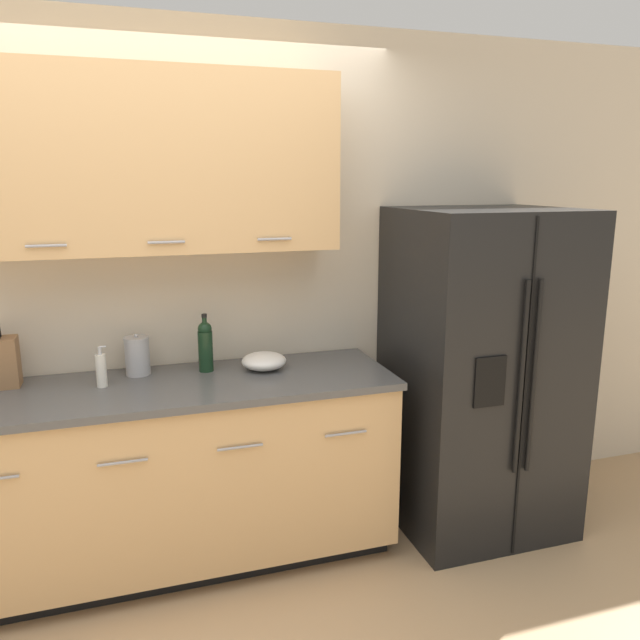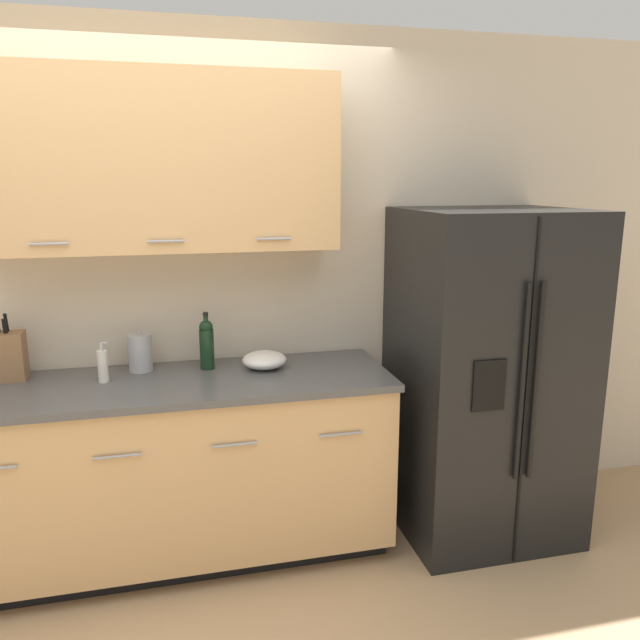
{
  "view_description": "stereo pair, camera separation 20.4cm",
  "coord_description": "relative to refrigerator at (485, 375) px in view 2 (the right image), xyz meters",
  "views": [
    {
      "loc": [
        -0.11,
        -2.14,
        1.85
      ],
      "look_at": [
        0.79,
        0.68,
        1.18
      ],
      "focal_mm": 35.0,
      "sensor_mm": 36.0,
      "label": 1
    },
    {
      "loc": [
        0.09,
        -2.19,
        1.85
      ],
      "look_at": [
        0.79,
        0.68,
        1.18
      ],
      "focal_mm": 35.0,
      "sensor_mm": 36.0,
      "label": 2
    }
  ],
  "objects": [
    {
      "name": "wall_back",
      "position": [
        -1.64,
        0.37,
        0.6
      ],
      "size": [
        10.0,
        0.39,
        2.6
      ],
      "color": "beige",
      "rests_on": "ground_plane"
    },
    {
      "name": "counter_unit",
      "position": [
        -1.58,
        0.08,
        -0.38
      ],
      "size": [
        2.06,
        0.64,
        0.93
      ],
      "color": "black",
      "rests_on": "ground_plane"
    },
    {
      "name": "refrigerator",
      "position": [
        0.0,
        0.0,
        0.0
      ],
      "size": [
        0.87,
        0.79,
        1.71
      ],
      "color": "black",
      "rests_on": "ground_plane"
    },
    {
      "name": "knife_block",
      "position": [
        -2.32,
        0.26,
        0.19
      ],
      "size": [
        0.14,
        0.12,
        0.32
      ],
      "color": "olive",
      "rests_on": "counter_unit"
    },
    {
      "name": "wine_bottle",
      "position": [
        -1.41,
        0.22,
        0.2
      ],
      "size": [
        0.07,
        0.07,
        0.29
      ],
      "color": "black",
      "rests_on": "counter_unit"
    },
    {
      "name": "soap_dispenser",
      "position": [
        -1.89,
        0.12,
        0.15
      ],
      "size": [
        0.05,
        0.05,
        0.19
      ],
      "color": "silver",
      "rests_on": "counter_unit"
    },
    {
      "name": "steel_canister",
      "position": [
        -1.73,
        0.26,
        0.17
      ],
      "size": [
        0.12,
        0.12,
        0.2
      ],
      "color": "#A3A3A5",
      "rests_on": "counter_unit"
    },
    {
      "name": "mixing_bowl",
      "position": [
        -1.13,
        0.16,
        0.12
      ],
      "size": [
        0.22,
        0.22,
        0.08
      ],
      "color": "white",
      "rests_on": "counter_unit"
    }
  ]
}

